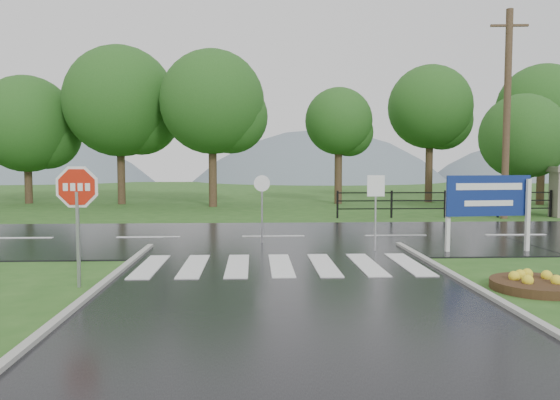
{
  "coord_description": "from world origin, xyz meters",
  "views": [
    {
      "loc": [
        -0.61,
        -7.46,
        2.44
      ],
      "look_at": [
        0.03,
        6.0,
        1.5
      ],
      "focal_mm": 35.0,
      "sensor_mm": 36.0,
      "label": 1
    }
  ],
  "objects": [
    {
      "name": "ground",
      "position": [
        0.0,
        0.0,
        0.0
      ],
      "size": [
        120.0,
        120.0,
        0.0
      ],
      "primitive_type": "plane",
      "color": "#29551C",
      "rests_on": "ground"
    },
    {
      "name": "main_road",
      "position": [
        0.0,
        10.0,
        0.0
      ],
      "size": [
        90.0,
        8.0,
        0.04
      ],
      "primitive_type": "cube",
      "color": "black",
      "rests_on": "ground"
    },
    {
      "name": "crosswalk",
      "position": [
        0.0,
        5.0,
        0.06
      ],
      "size": [
        6.5,
        2.8,
        0.02
      ],
      "color": "silver",
      "rests_on": "ground"
    },
    {
      "name": "fence_west",
      "position": [
        7.75,
        16.0,
        0.72
      ],
      "size": [
        9.58,
        0.08,
        1.2
      ],
      "color": "black",
      "rests_on": "ground"
    },
    {
      "name": "hills",
      "position": [
        3.49,
        65.0,
        -15.54
      ],
      "size": [
        102.0,
        48.0,
        48.0
      ],
      "color": "slate",
      "rests_on": "ground"
    },
    {
      "name": "treeline",
      "position": [
        1.0,
        24.0,
        0.0
      ],
      "size": [
        83.2,
        5.2,
        10.0
      ],
      "color": "#1D4D18",
      "rests_on": "ground"
    },
    {
      "name": "stop_sign",
      "position": [
        -4.03,
        3.21,
        1.76
      ],
      "size": [
        1.12,
        0.06,
        2.52
      ],
      "color": "#939399",
      "rests_on": "ground"
    },
    {
      "name": "estate_billboard",
      "position": [
        5.66,
        6.82,
        1.43
      ],
      "size": [
        2.38,
        0.3,
        2.09
      ],
      "color": "silver",
      "rests_on": "ground"
    },
    {
      "name": "flower_bed",
      "position": [
        4.79,
        2.58,
        0.13
      ],
      "size": [
        1.73,
        1.73,
        0.35
      ],
      "color": "#332111",
      "rests_on": "ground"
    },
    {
      "name": "reg_sign_small",
      "position": [
        2.65,
        6.99,
        1.48
      ],
      "size": [
        0.46,
        0.07,
        2.09
      ],
      "color": "#939399",
      "rests_on": "ground"
    },
    {
      "name": "reg_sign_round",
      "position": [
        -0.39,
        8.58,
        1.32
      ],
      "size": [
        0.48,
        0.09,
        2.05
      ],
      "color": "#939399",
      "rests_on": "ground"
    },
    {
      "name": "utility_pole_east",
      "position": [
        10.17,
        15.5,
        4.51
      ],
      "size": [
        1.58,
        0.3,
        8.88
      ],
      "color": "#473523",
      "rests_on": "ground"
    },
    {
      "name": "entrance_tree_left",
      "position": [
        11.88,
        17.5,
        3.61
      ],
      "size": [
        3.95,
        3.95,
        5.6
      ],
      "color": "#3D2B1C",
      "rests_on": "ground"
    }
  ]
}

